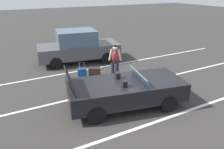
{
  "coord_description": "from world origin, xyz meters",
  "views": [
    {
      "loc": [
        -3.6,
        -5.77,
        4.03
      ],
      "look_at": [
        0.07,
        1.21,
        0.75
      ],
      "focal_mm": 33.87,
      "sensor_mm": 36.0,
      "label": 1
    }
  ],
  "objects_px": {
    "suitcase_large_black": "(94,75)",
    "traveler_person": "(115,60)",
    "parked_sedan_near": "(78,47)",
    "suitcase_medium_bright": "(82,75)",
    "duffel_bag": "(97,73)",
    "convertible_car": "(131,90)",
    "suitcase_small_carryon": "(105,81)"
  },
  "relations": [
    {
      "from": "duffel_bag",
      "to": "parked_sedan_near",
      "type": "bearing_deg",
      "value": 90.77
    },
    {
      "from": "convertible_car",
      "to": "suitcase_large_black",
      "type": "xyz_separation_m",
      "value": [
        -0.44,
        2.33,
        -0.22
      ]
    },
    {
      "from": "duffel_bag",
      "to": "traveler_person",
      "type": "distance_m",
      "value": 1.2
    },
    {
      "from": "duffel_bag",
      "to": "suitcase_small_carryon",
      "type": "bearing_deg",
      "value": -97.51
    },
    {
      "from": "suitcase_small_carryon",
      "to": "parked_sedan_near",
      "type": "bearing_deg",
      "value": 139.65
    },
    {
      "from": "suitcase_medium_bright",
      "to": "traveler_person",
      "type": "height_order",
      "value": "traveler_person"
    },
    {
      "from": "suitcase_large_black",
      "to": "duffel_bag",
      "type": "xyz_separation_m",
      "value": [
        0.42,
        0.66,
        -0.21
      ]
    },
    {
      "from": "suitcase_large_black",
      "to": "suitcase_medium_bright",
      "type": "bearing_deg",
      "value": -109.3
    },
    {
      "from": "convertible_car",
      "to": "traveler_person",
      "type": "height_order",
      "value": "traveler_person"
    },
    {
      "from": "suitcase_small_carryon",
      "to": "parked_sedan_near",
      "type": "xyz_separation_m",
      "value": [
        0.13,
        3.74,
        0.64
      ]
    },
    {
      "from": "suitcase_medium_bright",
      "to": "duffel_bag",
      "type": "distance_m",
      "value": 0.86
    },
    {
      "from": "suitcase_medium_bright",
      "to": "duffel_bag",
      "type": "bearing_deg",
      "value": -56.62
    },
    {
      "from": "duffel_bag",
      "to": "parked_sedan_near",
      "type": "relative_size",
      "value": 0.14
    },
    {
      "from": "suitcase_medium_bright",
      "to": "convertible_car",
      "type": "bearing_deg",
      "value": -142.96
    },
    {
      "from": "convertible_car",
      "to": "suitcase_small_carryon",
      "type": "height_order",
      "value": "convertible_car"
    },
    {
      "from": "convertible_car",
      "to": "suitcase_large_black",
      "type": "height_order",
      "value": "convertible_car"
    },
    {
      "from": "suitcase_large_black",
      "to": "traveler_person",
      "type": "bearing_deg",
      "value": 117.83
    },
    {
      "from": "convertible_car",
      "to": "suitcase_small_carryon",
      "type": "distance_m",
      "value": 1.82
    },
    {
      "from": "duffel_bag",
      "to": "traveler_person",
      "type": "relative_size",
      "value": 0.4
    },
    {
      "from": "convertible_car",
      "to": "suitcase_large_black",
      "type": "bearing_deg",
      "value": 112.23
    },
    {
      "from": "suitcase_large_black",
      "to": "traveler_person",
      "type": "height_order",
      "value": "traveler_person"
    },
    {
      "from": "convertible_car",
      "to": "suitcase_medium_bright",
      "type": "relative_size",
      "value": 4.7
    },
    {
      "from": "suitcase_medium_bright",
      "to": "suitcase_small_carryon",
      "type": "relative_size",
      "value": 1.07
    },
    {
      "from": "traveler_person",
      "to": "parked_sedan_near",
      "type": "distance_m",
      "value": 3.28
    },
    {
      "from": "suitcase_large_black",
      "to": "parked_sedan_near",
      "type": "bearing_deg",
      "value": -157.46
    },
    {
      "from": "convertible_car",
      "to": "suitcase_small_carryon",
      "type": "relative_size",
      "value": 5.02
    },
    {
      "from": "suitcase_medium_bright",
      "to": "suitcase_small_carryon",
      "type": "xyz_separation_m",
      "value": [
        0.67,
        -1.01,
        -0.06
      ]
    },
    {
      "from": "suitcase_medium_bright",
      "to": "suitcase_small_carryon",
      "type": "distance_m",
      "value": 1.21
    },
    {
      "from": "suitcase_small_carryon",
      "to": "parked_sedan_near",
      "type": "relative_size",
      "value": 0.19
    },
    {
      "from": "traveler_person",
      "to": "parked_sedan_near",
      "type": "xyz_separation_m",
      "value": [
        -0.64,
        3.22,
        -0.04
      ]
    },
    {
      "from": "duffel_bag",
      "to": "traveler_person",
      "type": "bearing_deg",
      "value": -48.77
    },
    {
      "from": "parked_sedan_near",
      "to": "suitcase_medium_bright",
      "type": "bearing_deg",
      "value": -97.9
    }
  ]
}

